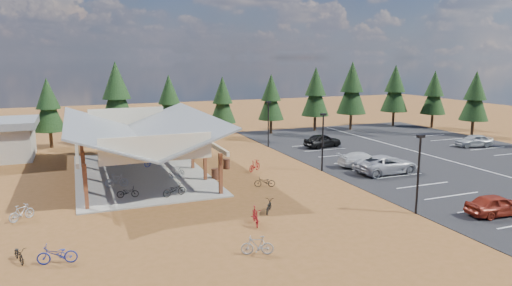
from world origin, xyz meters
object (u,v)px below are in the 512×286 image
at_px(bike_10, 57,254).
at_px(bike_11, 255,216).
at_px(car_3, 363,159).
at_px(car_8, 474,141).
at_px(bike_5, 177,172).
at_px(bike_13, 257,245).
at_px(bike_6, 153,161).
at_px(bike_15, 255,166).
at_px(bike_3, 125,157).
at_px(bike_2, 122,160).
at_px(lamp_post_0, 419,169).
at_px(car_4, 322,140).
at_px(trash_bin_0, 215,174).
at_px(car_2, 386,164).
at_px(lamp_post_1, 323,138).
at_px(bike_9, 22,213).
at_px(bike_1, 117,181).
at_px(trash_bin_1, 227,164).
at_px(lamp_post_2, 268,121).
at_px(car_0, 496,205).
at_px(bike_8, 19,254).
at_px(bike_16, 265,182).
at_px(bike_pavilion, 139,130).
at_px(bike_4, 174,190).
at_px(bike_0, 128,192).
at_px(bike_7, 139,152).
at_px(bike_12, 269,206).

xyz_separation_m(bike_10, bike_11, (10.88, 1.34, 0.05)).
bearing_deg(car_3, car_8, -73.93).
bearing_deg(bike_5, bike_13, 165.54).
xyz_separation_m(bike_6, bike_11, (3.25, -17.06, -0.03)).
bearing_deg(bike_15, bike_3, 18.16).
bearing_deg(bike_10, bike_2, 175.72).
distance_m(lamp_post_0, bike_3, 26.96).
bearing_deg(car_4, lamp_post_0, 154.65).
bearing_deg(bike_10, trash_bin_0, 146.43).
bearing_deg(bike_2, car_2, -113.62).
height_order(lamp_post_1, car_2, lamp_post_1).
height_order(trash_bin_0, bike_3, bike_3).
bearing_deg(bike_9, car_8, -118.60).
bearing_deg(bike_6, car_8, -115.17).
bearing_deg(bike_1, trash_bin_1, -67.17).
xyz_separation_m(lamp_post_2, car_0, (4.41, -26.20, -2.26)).
distance_m(lamp_post_0, trash_bin_0, 16.26).
xyz_separation_m(bike_2, bike_8, (-6.77, -18.86, -0.17)).
bearing_deg(bike_15, bike_2, 23.90).
relative_size(bike_16, car_0, 0.40).
height_order(lamp_post_2, bike_6, lamp_post_2).
relative_size(trash_bin_1, bike_11, 0.49).
xyz_separation_m(bike_5, car_8, (33.81, 1.11, 0.20)).
distance_m(lamp_post_1, bike_3, 18.71).
relative_size(bike_1, car_4, 0.39).
height_order(bike_pavilion, bike_4, bike_pavilion).
xyz_separation_m(lamp_post_1, car_0, (4.41, -14.20, -2.26)).
bearing_deg(car_2, bike_8, 104.27).
relative_size(bike_0, bike_3, 1.00).
relative_size(lamp_post_0, car_0, 1.29).
height_order(bike_1, bike_2, bike_1).
height_order(bike_0, bike_13, bike_13).
distance_m(bike_10, car_0, 25.77).
bearing_deg(bike_0, bike_3, 5.33).
bearing_deg(bike_4, bike_6, -15.70).
height_order(bike_5, bike_13, bike_13).
xyz_separation_m(bike_7, car_4, (19.70, -2.04, 0.16)).
xyz_separation_m(bike_2, bike_7, (1.97, 3.06, 0.06)).
bearing_deg(bike_pavilion, lamp_post_1, -18.43).
relative_size(bike_11, bike_15, 1.08).
bearing_deg(trash_bin_0, bike_11, -94.06).
distance_m(lamp_post_2, bike_7, 14.41).
relative_size(bike_10, bike_12, 1.19).
relative_size(bike_0, bike_13, 0.90).
bearing_deg(bike_10, car_2, 118.24).
distance_m(car_0, car_3, 14.21).
distance_m(bike_6, car_0, 27.83).
distance_m(bike_5, bike_7, 9.41).
bearing_deg(bike_10, bike_13, 84.26).
height_order(lamp_post_1, car_3, lamp_post_1).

